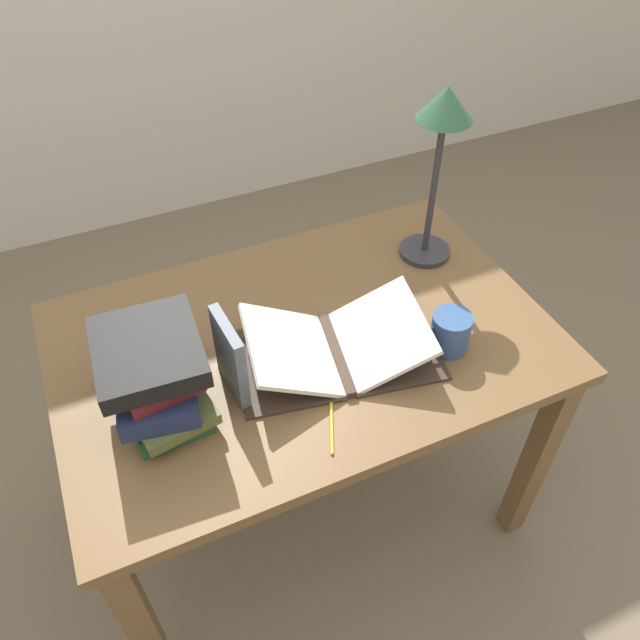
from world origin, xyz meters
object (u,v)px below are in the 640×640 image
object	(u,v)px
open_book	(337,347)
reading_lamp	(441,136)
book_standing_upright	(230,358)
coffee_mug	(450,332)
pencil	(332,424)
book_stack_tall	(154,374)

from	to	relation	value
open_book	reading_lamp	world-z (taller)	reading_lamp
book_standing_upright	reading_lamp	bearing A→B (deg)	16.68
coffee_mug	pencil	bearing A→B (deg)	-164.76
book_standing_upright	reading_lamp	distance (m)	0.74
book_standing_upright	coffee_mug	world-z (taller)	book_standing_upright
open_book	book_standing_upright	xyz separation A→B (m)	(-0.25, 0.01, 0.07)
coffee_mug	open_book	bearing A→B (deg)	162.60
pencil	book_standing_upright	bearing A→B (deg)	130.54
book_standing_upright	pencil	world-z (taller)	book_standing_upright
book_stack_tall	book_standing_upright	xyz separation A→B (m)	(0.16, -0.02, 0.00)
open_book	book_stack_tall	world-z (taller)	book_stack_tall
reading_lamp	coffee_mug	xyz separation A→B (m)	(-0.14, -0.34, -0.31)
reading_lamp	coffee_mug	distance (m)	0.48
open_book	book_standing_upright	bearing A→B (deg)	-171.59
reading_lamp	pencil	distance (m)	0.75
open_book	pencil	size ratio (longest dim) A/B	3.62
open_book	pencil	world-z (taller)	open_book
open_book	reading_lamp	size ratio (longest dim) A/B	1.07
book_stack_tall	coffee_mug	bearing A→B (deg)	-9.45
pencil	reading_lamp	bearing A→B (deg)	41.35
coffee_mug	book_stack_tall	bearing A→B (deg)	170.55
reading_lamp	open_book	bearing A→B (deg)	-147.24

